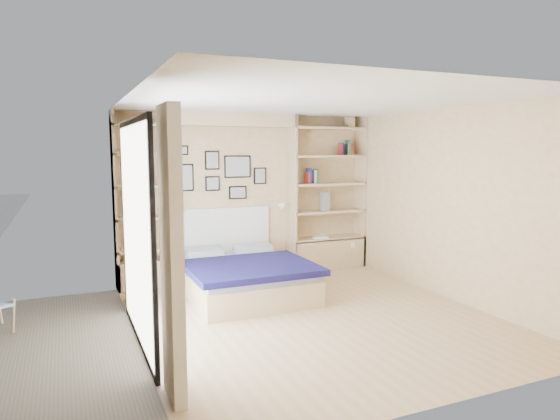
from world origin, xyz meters
name	(u,v)px	position (x,y,z in m)	size (l,w,h in m)	color
ground	(311,316)	(0.00, 0.00, 0.00)	(4.50, 4.50, 0.00)	tan
room_shell	(238,213)	(-0.39, 1.52, 1.08)	(4.50, 4.50, 4.50)	#D0B480
bed	(242,276)	(-0.45, 1.17, 0.26)	(1.61, 2.06, 1.07)	tan
photo_gallery	(219,173)	(-0.45, 2.22, 1.60)	(1.48, 0.02, 0.82)	black
reading_lamps	(233,207)	(-0.30, 2.00, 1.10)	(1.92, 0.12, 0.15)	silver
shelf_decor	(314,167)	(1.10, 2.07, 1.69)	(3.59, 0.23, 2.03)	#A51E1E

